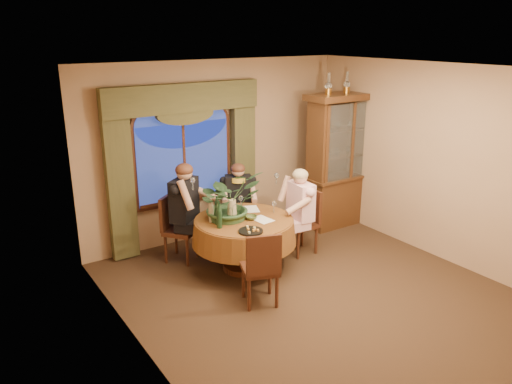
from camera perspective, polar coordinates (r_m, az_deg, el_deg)
floor at (r=6.55m, az=6.74°, el=-11.49°), size 5.00×5.00×0.00m
wall_back at (r=7.97m, az=-4.58°, el=4.81°), size 4.50×0.00×4.50m
wall_right at (r=7.61m, az=20.22°, el=3.11°), size 0.00×5.00×5.00m
ceiling at (r=5.72m, az=7.78°, el=13.73°), size 5.00×5.00×0.00m
window at (r=7.67m, az=-8.22°, el=3.39°), size 1.62×0.10×1.32m
arched_transom at (r=7.51m, az=-8.48°, el=9.15°), size 1.60×0.06×0.44m
drapery_left at (r=7.29m, az=-15.30°, el=1.18°), size 0.38×0.14×2.32m
drapery_right at (r=8.14m, az=-1.48°, el=3.54°), size 0.38×0.14×2.32m
swag_valance at (r=7.42m, az=-8.28°, el=10.60°), size 2.45×0.16×0.42m
dining_table at (r=6.99m, az=-1.37°, el=-5.95°), size 1.82×1.82×0.75m
china_cabinet at (r=8.56m, az=9.87°, el=3.60°), size 1.39×0.55×2.24m
oil_lamp_left at (r=8.08m, az=8.31°, el=12.15°), size 0.11×0.11×0.34m
oil_lamp_center at (r=8.34m, az=10.36°, el=12.23°), size 0.11×0.11×0.34m
oil_lamp_right at (r=8.61m, az=12.28°, el=12.29°), size 0.11×0.11×0.34m
chair_right at (r=7.48m, az=5.11°, el=-3.50°), size 0.42×0.42×0.96m
chair_back_right at (r=7.83m, az=-1.56°, el=-2.43°), size 0.58×0.58×0.96m
chair_back at (r=7.29m, az=-8.59°, el=-4.21°), size 0.59×0.59×0.96m
chair_front_left at (r=6.11m, az=0.44°, el=-8.56°), size 0.54×0.54×0.96m
person_pink at (r=7.34m, az=5.09°, el=-2.35°), size 0.47×0.51×1.34m
person_back at (r=7.19m, az=-8.15°, el=-2.35°), size 0.71×0.70×1.47m
person_scarf at (r=7.83m, az=-2.04°, el=-1.19°), size 0.60×0.58×1.28m
stoneware_vase at (r=6.83m, az=-2.76°, el=-1.94°), size 0.14×0.14×0.27m
centerpiece_plant at (r=6.71m, az=-3.19°, el=1.66°), size 0.87×0.96×0.75m
olive_bowl at (r=6.82m, az=-0.56°, el=-2.94°), size 0.16×0.16×0.05m
cheese_platter at (r=6.40m, az=-0.61°, el=-4.50°), size 0.32×0.32×0.02m
wine_bottle_0 at (r=6.80m, az=-4.45°, el=-1.79°), size 0.07×0.07×0.33m
wine_bottle_1 at (r=6.49m, az=-4.21°, el=-2.75°), size 0.07×0.07×0.33m
wine_bottle_2 at (r=6.61m, az=-4.43°, el=-2.37°), size 0.07×0.07×0.33m
wine_bottle_3 at (r=6.71m, az=-5.16°, el=-2.09°), size 0.07×0.07×0.33m
tasting_paper_0 at (r=6.81m, az=0.73°, el=-3.16°), size 0.24×0.32×0.00m
tasting_paper_1 at (r=7.20m, az=-0.58°, el=-1.96°), size 0.31×0.36×0.00m
wine_glass_person_pink at (r=7.04m, az=2.06°, el=-1.69°), size 0.07×0.07×0.18m
wine_glass_person_back at (r=6.98m, az=-5.12°, el=-1.92°), size 0.07×0.07×0.18m
wine_glass_person_scarf at (r=7.27m, az=-1.74°, el=-1.05°), size 0.07×0.07×0.18m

